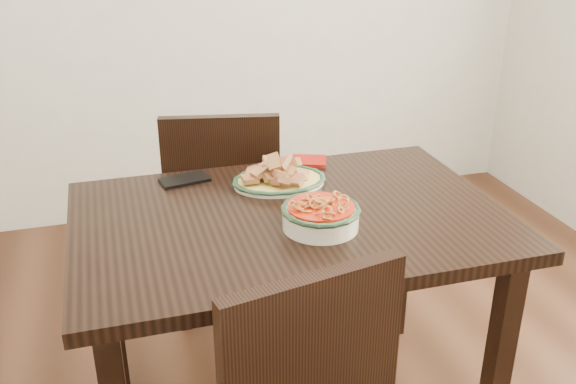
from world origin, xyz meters
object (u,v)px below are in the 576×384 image
object	(u,v)px
dining_table	(290,243)
fish_plate	(279,171)
chair_far	(223,205)
smartphone	(185,180)
noodle_bowl	(321,213)

from	to	relation	value
dining_table	fish_plate	size ratio (longest dim) A/B	4.22
chair_far	fish_plate	distance (m)	0.53
chair_far	dining_table	bearing A→B (deg)	108.24
fish_plate	smartphone	xyz separation A→B (m)	(-0.28, 0.11, -0.04)
fish_plate	noodle_bowl	xyz separation A→B (m)	(0.03, -0.32, -0.00)
dining_table	chair_far	bearing A→B (deg)	97.06
chair_far	smartphone	distance (m)	0.44
dining_table	noodle_bowl	size ratio (longest dim) A/B	5.61
dining_table	smartphone	distance (m)	0.42
noodle_bowl	smartphone	size ratio (longest dim) A/B	1.42
dining_table	fish_plate	bearing A→B (deg)	82.48
dining_table	fish_plate	world-z (taller)	fish_plate
noodle_bowl	fish_plate	bearing A→B (deg)	94.96
dining_table	chair_far	world-z (taller)	chair_far
smartphone	noodle_bowl	bearing A→B (deg)	-64.52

